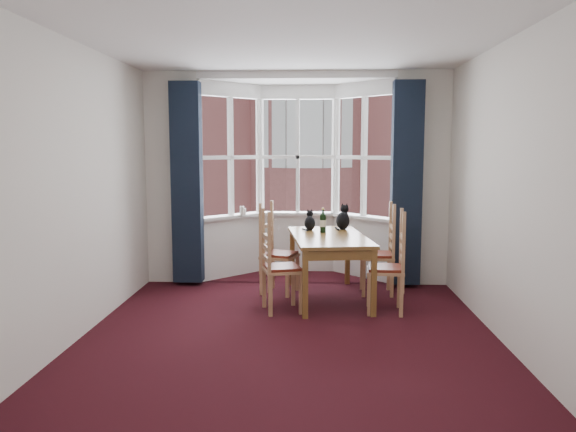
# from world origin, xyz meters

# --- Properties ---
(floor) EXTENTS (4.50, 4.50, 0.00)m
(floor) POSITION_xyz_m (0.00, 0.00, 0.00)
(floor) COLOR black
(floor) RESTS_ON ground
(ceiling) EXTENTS (4.50, 4.50, 0.00)m
(ceiling) POSITION_xyz_m (0.00, 0.00, 2.80)
(ceiling) COLOR white
(ceiling) RESTS_ON floor
(wall_left) EXTENTS (0.00, 4.50, 4.50)m
(wall_left) POSITION_xyz_m (-2.00, 0.00, 1.40)
(wall_left) COLOR silver
(wall_left) RESTS_ON floor
(wall_right) EXTENTS (0.00, 4.50, 4.50)m
(wall_right) POSITION_xyz_m (2.00, 0.00, 1.40)
(wall_right) COLOR silver
(wall_right) RESTS_ON floor
(wall_near) EXTENTS (4.00, 0.00, 4.00)m
(wall_near) POSITION_xyz_m (0.00, -2.25, 1.40)
(wall_near) COLOR silver
(wall_near) RESTS_ON floor
(wall_back_pier_left) EXTENTS (0.70, 0.12, 2.80)m
(wall_back_pier_left) POSITION_xyz_m (-1.65, 2.25, 1.40)
(wall_back_pier_left) COLOR silver
(wall_back_pier_left) RESTS_ON floor
(wall_back_pier_right) EXTENTS (0.70, 0.12, 2.80)m
(wall_back_pier_right) POSITION_xyz_m (1.65, 2.25, 1.40)
(wall_back_pier_right) COLOR silver
(wall_back_pier_right) RESTS_ON floor
(bay_window) EXTENTS (2.76, 0.94, 2.80)m
(bay_window) POSITION_xyz_m (0.00, 2.75, 1.40)
(bay_window) COLOR white
(bay_window) RESTS_ON floor
(curtain_left) EXTENTS (0.38, 0.22, 2.60)m
(curtain_left) POSITION_xyz_m (-1.42, 2.07, 1.35)
(curtain_left) COLOR black
(curtain_left) RESTS_ON floor
(curtain_right) EXTENTS (0.38, 0.22, 2.60)m
(curtain_right) POSITION_xyz_m (1.42, 2.07, 1.35)
(curtain_right) COLOR black
(curtain_right) RESTS_ON floor
(dining_table) EXTENTS (1.04, 1.66, 0.78)m
(dining_table) POSITION_xyz_m (0.42, 1.42, 0.69)
(dining_table) COLOR brown
(dining_table) RESTS_ON floor
(chair_left_near) EXTENTS (0.50, 0.51, 0.92)m
(chair_left_near) POSITION_xyz_m (-0.20, 0.88, 0.47)
(chair_left_near) COLOR tan
(chair_left_near) RESTS_ON floor
(chair_left_far) EXTENTS (0.51, 0.52, 0.92)m
(chair_left_far) POSITION_xyz_m (-0.27, 1.72, 0.47)
(chair_left_far) COLOR tan
(chair_left_far) RESTS_ON floor
(chair_right_near) EXTENTS (0.43, 0.45, 0.92)m
(chair_right_near) POSITION_xyz_m (1.11, 0.91, 0.47)
(chair_right_near) COLOR tan
(chair_right_near) RESTS_ON floor
(chair_right_far) EXTENTS (0.41, 0.43, 0.92)m
(chair_right_far) POSITION_xyz_m (1.11, 1.71, 0.47)
(chair_right_far) COLOR tan
(chair_right_far) RESTS_ON floor
(cat_left) EXTENTS (0.14, 0.20, 0.27)m
(cat_left) POSITION_xyz_m (0.19, 1.85, 0.88)
(cat_left) COLOR black
(cat_left) RESTS_ON dining_table
(cat_right) EXTENTS (0.23, 0.28, 0.34)m
(cat_right) POSITION_xyz_m (0.61, 1.94, 0.90)
(cat_right) COLOR black
(cat_right) RESTS_ON dining_table
(wine_bottle) EXTENTS (0.08, 0.08, 0.30)m
(wine_bottle) POSITION_xyz_m (0.35, 1.65, 0.91)
(wine_bottle) COLOR black
(wine_bottle) RESTS_ON dining_table
(candle_tall) EXTENTS (0.06, 0.06, 0.13)m
(candle_tall) POSITION_xyz_m (-0.77, 2.60, 0.93)
(candle_tall) COLOR white
(candle_tall) RESTS_ON bay_window
(candle_short) EXTENTS (0.06, 0.06, 0.09)m
(candle_short) POSITION_xyz_m (-0.74, 2.63, 0.91)
(candle_short) COLOR white
(candle_short) RESTS_ON bay_window
(street) EXTENTS (80.00, 80.00, 0.00)m
(street) POSITION_xyz_m (0.00, 32.25, -6.00)
(street) COLOR #333335
(street) RESTS_ON ground
(tenement_building) EXTENTS (18.40, 7.80, 15.20)m
(tenement_building) POSITION_xyz_m (0.00, 14.01, 1.60)
(tenement_building) COLOR #97514E
(tenement_building) RESTS_ON street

